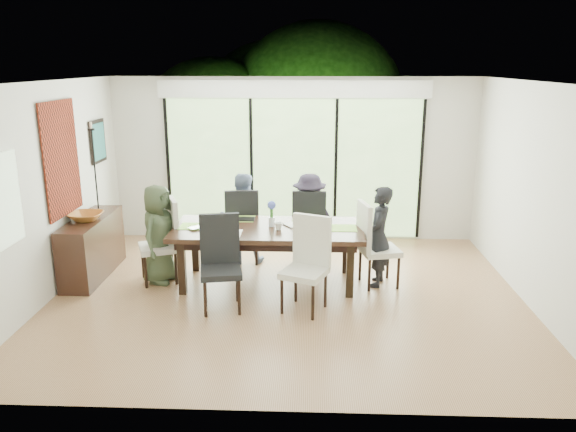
{
  "coord_description": "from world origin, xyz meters",
  "views": [
    {
      "loc": [
        0.29,
        -6.73,
        2.92
      ],
      "look_at": [
        0.0,
        0.25,
        1.0
      ],
      "focal_mm": 35.0,
      "sensor_mm": 36.0,
      "label": 1
    }
  ],
  "objects_px": {
    "laptop": "(203,228)",
    "sideboard": "(92,247)",
    "table_top": "(268,230)",
    "bowl": "(86,216)",
    "vase": "(272,222)",
    "chair_left_end": "(158,241)",
    "cup_b": "(278,226)",
    "chair_far_left": "(242,224)",
    "chair_right_end": "(380,244)",
    "cup_a": "(217,220)",
    "person_far_right": "(309,219)",
    "cup_c": "(328,222)",
    "person_far_left": "(242,218)",
    "chair_near_left": "(221,264)",
    "person_left_end": "(159,234)",
    "chair_near_right": "(304,266)",
    "person_right_end": "(379,237)",
    "chair_far_right": "(309,225)"
  },
  "relations": [
    {
      "from": "laptop",
      "to": "sideboard",
      "type": "relative_size",
      "value": 0.23
    },
    {
      "from": "table_top",
      "to": "bowl",
      "type": "relative_size",
      "value": 5.71
    },
    {
      "from": "laptop",
      "to": "sideboard",
      "type": "bearing_deg",
      "value": 127.19
    },
    {
      "from": "vase",
      "to": "sideboard",
      "type": "height_order",
      "value": "vase"
    },
    {
      "from": "chair_left_end",
      "to": "cup_b",
      "type": "height_order",
      "value": "chair_left_end"
    },
    {
      "from": "chair_far_left",
      "to": "sideboard",
      "type": "distance_m",
      "value": 2.15
    },
    {
      "from": "chair_right_end",
      "to": "laptop",
      "type": "relative_size",
      "value": 3.33
    },
    {
      "from": "laptop",
      "to": "cup_a",
      "type": "relative_size",
      "value": 2.66
    },
    {
      "from": "person_far_right",
      "to": "cup_c",
      "type": "bearing_deg",
      "value": 94.93
    },
    {
      "from": "chair_far_left",
      "to": "person_far_left",
      "type": "relative_size",
      "value": 0.85
    },
    {
      "from": "laptop",
      "to": "cup_b",
      "type": "xyz_separation_m",
      "value": [
        1.0,
        0.0,
        0.03
      ]
    },
    {
      "from": "chair_near_left",
      "to": "bowl",
      "type": "xyz_separation_m",
      "value": [
        -1.98,
        0.94,
        0.31
      ]
    },
    {
      "from": "person_far_right",
      "to": "cup_c",
      "type": "relative_size",
      "value": 10.4
    },
    {
      "from": "chair_right_end",
      "to": "person_left_end",
      "type": "bearing_deg",
      "value": 77.28
    },
    {
      "from": "person_far_right",
      "to": "vase",
      "type": "bearing_deg",
      "value": 43.36
    },
    {
      "from": "chair_left_end",
      "to": "chair_far_left",
      "type": "xyz_separation_m",
      "value": [
        1.05,
        0.85,
        0.0
      ]
    },
    {
      "from": "cup_c",
      "to": "sideboard",
      "type": "height_order",
      "value": "cup_c"
    },
    {
      "from": "cup_a",
      "to": "sideboard",
      "type": "bearing_deg",
      "value": 179.22
    },
    {
      "from": "sideboard",
      "to": "chair_left_end",
      "type": "bearing_deg",
      "value": -10.06
    },
    {
      "from": "person_far_right",
      "to": "sideboard",
      "type": "bearing_deg",
      "value": -1.77
    },
    {
      "from": "chair_left_end",
      "to": "chair_near_right",
      "type": "relative_size",
      "value": 1.0
    },
    {
      "from": "chair_near_right",
      "to": "vase",
      "type": "relative_size",
      "value": 9.17
    },
    {
      "from": "cup_c",
      "to": "sideboard",
      "type": "xyz_separation_m",
      "value": [
        -3.28,
        0.07,
        -0.42
      ]
    },
    {
      "from": "sideboard",
      "to": "chair_far_left",
      "type": "bearing_deg",
      "value": 18.4
    },
    {
      "from": "person_right_end",
      "to": "cup_a",
      "type": "distance_m",
      "value": 2.19
    },
    {
      "from": "chair_far_left",
      "to": "chair_near_left",
      "type": "distance_m",
      "value": 1.72
    },
    {
      "from": "chair_right_end",
      "to": "person_right_end",
      "type": "xyz_separation_m",
      "value": [
        -0.02,
        -0.0,
        0.1
      ]
    },
    {
      "from": "person_left_end",
      "to": "cup_b",
      "type": "xyz_separation_m",
      "value": [
        1.63,
        -0.1,
        0.16
      ]
    },
    {
      "from": "person_right_end",
      "to": "person_far_right",
      "type": "height_order",
      "value": "same"
    },
    {
      "from": "person_left_end",
      "to": "sideboard",
      "type": "distance_m",
      "value": 1.05
    },
    {
      "from": "table_top",
      "to": "chair_right_end",
      "type": "xyz_separation_m",
      "value": [
        1.5,
        -0.0,
        -0.18
      ]
    },
    {
      "from": "chair_near_left",
      "to": "person_far_left",
      "type": "xyz_separation_m",
      "value": [
        0.05,
        1.7,
        0.1
      ]
    },
    {
      "from": "person_far_right",
      "to": "cup_c",
      "type": "distance_m",
      "value": 0.79
    },
    {
      "from": "person_left_end",
      "to": "cup_c",
      "type": "distance_m",
      "value": 2.29
    },
    {
      "from": "chair_near_right",
      "to": "person_far_right",
      "type": "relative_size",
      "value": 0.85
    },
    {
      "from": "table_top",
      "to": "person_far_right",
      "type": "xyz_separation_m",
      "value": [
        0.55,
        0.83,
        -0.08
      ]
    },
    {
      "from": "chair_left_end",
      "to": "chair_right_end",
      "type": "xyz_separation_m",
      "value": [
        3.0,
        -0.0,
        0.0
      ]
    },
    {
      "from": "vase",
      "to": "laptop",
      "type": "distance_m",
      "value": 0.91
    },
    {
      "from": "bowl",
      "to": "cup_c",
      "type": "bearing_deg",
      "value": 0.45
    },
    {
      "from": "chair_far_left",
      "to": "laptop",
      "type": "bearing_deg",
      "value": 60.17
    },
    {
      "from": "chair_far_right",
      "to": "sideboard",
      "type": "height_order",
      "value": "chair_far_right"
    },
    {
      "from": "chair_right_end",
      "to": "chair_near_left",
      "type": "distance_m",
      "value": 2.18
    },
    {
      "from": "person_right_end",
      "to": "cup_a",
      "type": "height_order",
      "value": "person_right_end"
    },
    {
      "from": "chair_left_end",
      "to": "cup_b",
      "type": "distance_m",
      "value": 1.67
    },
    {
      "from": "vase",
      "to": "cup_c",
      "type": "distance_m",
      "value": 0.75
    },
    {
      "from": "table_top",
      "to": "cup_b",
      "type": "height_order",
      "value": "cup_b"
    },
    {
      "from": "chair_far_right",
      "to": "chair_near_left",
      "type": "height_order",
      "value": "same"
    },
    {
      "from": "chair_left_end",
      "to": "cup_a",
      "type": "xyz_separation_m",
      "value": [
        0.8,
        0.15,
        0.26
      ]
    },
    {
      "from": "chair_left_end",
      "to": "vase",
      "type": "height_order",
      "value": "chair_left_end"
    },
    {
      "from": "table_top",
      "to": "cup_a",
      "type": "height_order",
      "value": "cup_a"
    }
  ]
}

